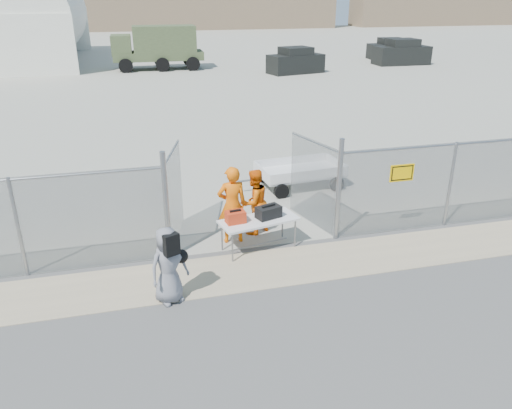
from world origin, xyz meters
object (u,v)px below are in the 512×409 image
object	(u,v)px
visitor	(168,265)
utility_trailer	(300,174)
security_worker_right	(254,202)
security_worker_left	(232,205)
folding_table	(259,234)

from	to	relation	value
visitor	utility_trailer	distance (m)	6.90
security_worker_right	utility_trailer	size ratio (longest dim) A/B	0.50
security_worker_left	folding_table	bearing A→B (deg)	134.10
security_worker_right	visitor	size ratio (longest dim) A/B	1.06
visitor	security_worker_right	bearing A→B (deg)	23.85
security_worker_left	security_worker_right	size ratio (longest dim) A/B	1.15
visitor	utility_trailer	size ratio (longest dim) A/B	0.47
visitor	folding_table	bearing A→B (deg)	13.05
visitor	security_worker_left	bearing A→B (deg)	28.48
security_worker_right	folding_table	bearing A→B (deg)	54.54
security_worker_left	visitor	distance (m)	2.73
folding_table	security_worker_left	world-z (taller)	security_worker_left
security_worker_left	security_worker_right	xyz separation A→B (m)	(0.61, 0.34, -0.12)
security_worker_right	utility_trailer	distance (m)	3.54
folding_table	visitor	distance (m)	2.75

